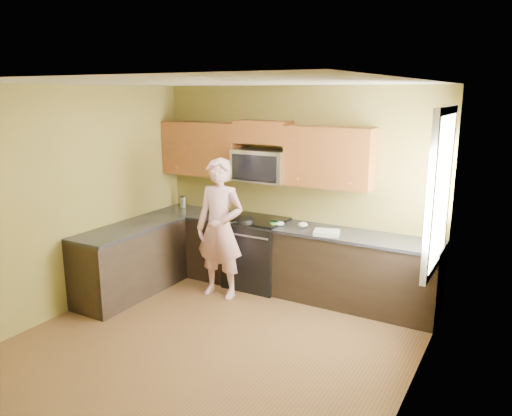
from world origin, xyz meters
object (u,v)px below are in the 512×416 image
Objects in this scene: travel_mug at (183,207)px; microwave at (261,181)px; stove at (257,252)px; butter_tub at (274,226)px; frying_pan at (244,223)px; woman at (220,229)px.

microwave is at bearing -1.87° from travel_mug.
stove is 8.47× the size of butter_tub.
frying_pan is (-0.05, -0.26, 0.47)m from stove.
microwave is 0.66m from butter_tub.
woman is at bearing -115.14° from stove.
woman reaches higher than butter_tub.
microwave is at bearing 90.00° from stove.
frying_pan is at bearing 50.44° from woman.
travel_mug is at bearing 170.61° from butter_tub.
butter_tub is (0.32, -0.24, -0.53)m from microwave.
woman is 10.49× the size of travel_mug.
butter_tub is at bearing -36.28° from microwave.
stove is 5.50× the size of travel_mug.
woman is 1.33m from travel_mug.
woman is 4.13× the size of frying_pan.
travel_mug is (-1.33, 0.42, -0.03)m from frying_pan.
travel_mug is (-1.38, 0.04, -0.53)m from microwave.
stove is 1.46m from travel_mug.
frying_pan is 3.92× the size of butter_tub.
microwave is at bearing 100.84° from frying_pan.
butter_tub is at bearing -9.39° from travel_mug.
woman is at bearing -143.81° from butter_tub.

